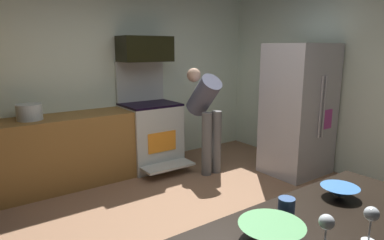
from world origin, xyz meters
name	(u,v)px	position (x,y,z in m)	size (l,w,h in m)	color
ground_plane	(208,235)	(0.00, 0.00, -0.01)	(5.20, 4.80, 0.02)	#8D664B
wall_back	(107,79)	(0.00, 2.34, 1.30)	(5.20, 0.12, 2.60)	silver
wall_right	(362,82)	(2.54, 0.00, 1.30)	(0.12, 4.80, 2.60)	silver
lower_cabinet_run	(52,153)	(-0.90, 1.98, 0.45)	(2.40, 0.60, 0.90)	olive
oven_range	(150,133)	(0.48, 1.97, 0.51)	(0.76, 0.94, 1.54)	#B9C0BA
microwave	(145,49)	(0.48, 2.06, 1.71)	(0.74, 0.38, 0.35)	black
refrigerator	(298,110)	(2.03, 0.58, 0.89)	(0.83, 0.73, 1.79)	#B2B1B7
person_cook	(206,111)	(1.02, 1.36, 0.87)	(0.31, 0.63, 1.45)	#616161
mixing_bowl_large	(340,192)	(-0.10, -1.31, 0.93)	(0.21, 0.21, 0.06)	#366EB4
mixing_bowl_small	(271,232)	(-0.75, -1.38, 0.94)	(0.29, 0.29, 0.08)	#58A05E
wine_glass_far	(371,216)	(-0.41, -1.63, 1.02)	(0.06, 0.06, 0.16)	silver
wine_glass_extra	(326,224)	(-0.62, -1.55, 1.01)	(0.07, 0.07, 0.16)	silver
mug_tea	(286,208)	(-0.53, -1.28, 0.95)	(0.08, 0.08, 0.10)	#35558B
stock_pot	(29,112)	(-1.11, 1.98, 0.99)	(0.29, 0.29, 0.19)	#B5C1C3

